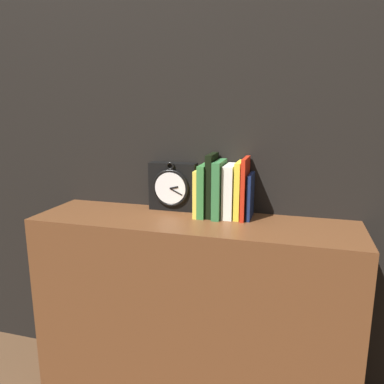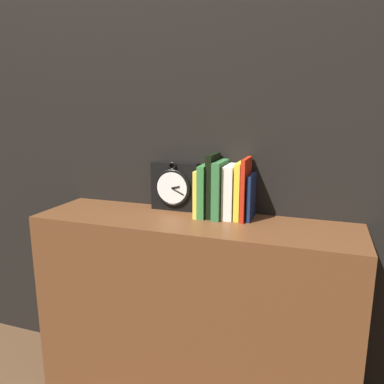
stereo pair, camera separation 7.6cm
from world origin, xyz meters
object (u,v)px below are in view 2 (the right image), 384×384
Objects in this scene: book_slot2_black at (213,185)px; book_slot7_navy at (251,197)px; book_slot1_green at (206,190)px; book_slot3_green at (220,189)px; book_slot6_red at (246,189)px; book_slot0_yellow at (200,192)px; book_slot5_yellow at (240,190)px; clock at (175,186)px; book_slot4_white at (231,191)px.

book_slot7_navy is at bearing 1.78° from book_slot2_black.
book_slot2_black reaches higher than book_slot7_navy.
book_slot1_green reaches higher than book_slot7_navy.
book_slot2_black is 0.03m from book_slot3_green.
book_slot1_green is 0.93× the size of book_slot3_green.
book_slot3_green is (0.03, -0.01, -0.01)m from book_slot2_black.
book_slot7_navy is at bearing 19.79° from book_slot6_red.
book_slot3_green is (0.06, -0.00, 0.01)m from book_slot1_green.
book_slot0_yellow is 0.75× the size of book_slot2_black.
book_slot3_green is 1.01× the size of book_slot5_yellow.
book_slot1_green is 0.83× the size of book_slot2_black.
book_slot2_black reaches higher than clock.
book_slot3_green is 0.04m from book_slot4_white.
clock is at bearing 165.02° from book_slot1_green.
book_slot2_black is (0.03, 0.01, 0.02)m from book_slot1_green.
book_slot2_black reaches higher than book_slot5_yellow.
book_slot0_yellow is at bearing -177.17° from book_slot4_white.
book_slot1_green is at bearing 176.95° from book_slot3_green.
book_slot1_green is 0.10m from book_slot4_white.
book_slot0_yellow is 0.83× the size of book_slot3_green.
book_slot5_yellow is at bearing 2.88° from book_slot4_white.
book_slot4_white is (0.07, 0.00, -0.02)m from book_slot2_black.
book_slot0_yellow is 0.90× the size of book_slot1_green.
clock reaches higher than book_slot0_yellow.
book_slot1_green is (0.02, -0.00, 0.01)m from book_slot0_yellow.
clock is 0.21m from book_slot3_green.
book_slot3_green is at bearing -171.63° from book_slot5_yellow.
book_slot4_white is at bearing 176.49° from book_slot6_red.
book_slot7_navy is at bearing 2.55° from book_slot5_yellow.
book_slot2_black reaches higher than book_slot6_red.
book_slot0_yellow is 0.02m from book_slot1_green.
book_slot4_white is (0.04, 0.01, -0.01)m from book_slot3_green.
book_slot1_green is at bearing -176.83° from book_slot7_navy.
book_slot2_black is at bearing -178.22° from book_slot7_navy.
book_slot6_red reaches higher than book_slot0_yellow.
book_slot2_black reaches higher than book_slot1_green.
book_slot5_yellow is at bearing 3.37° from book_slot1_green.
book_slot2_black is (0.05, 0.00, 0.03)m from book_slot0_yellow.
book_slot5_yellow is (0.04, 0.00, 0.01)m from book_slot4_white.
book_slot5_yellow is at bearing -6.29° from clock.
clock is 0.94× the size of book_slot3_green.
book_slot1_green is (0.14, -0.04, 0.00)m from clock.
book_slot2_black is at bearing -178.53° from book_slot5_yellow.
book_slot1_green is 0.94× the size of book_slot5_yellow.
book_slot0_yellow is 0.20m from book_slot7_navy.
clock is 1.01× the size of book_slot1_green.
book_slot5_yellow is 0.05m from book_slot7_navy.
book_slot5_yellow is at bearing 1.47° from book_slot2_black.
book_slot1_green is 0.16m from book_slot6_red.
book_slot1_green is at bearing -14.98° from clock.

